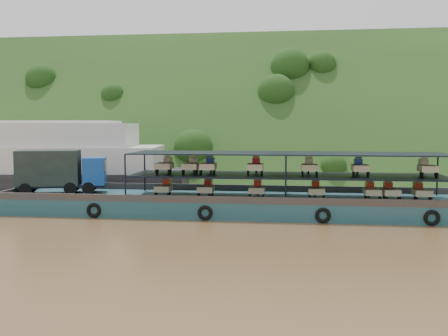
# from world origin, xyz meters

# --- Properties ---
(ground) EXTENTS (160.00, 160.00, 0.00)m
(ground) POSITION_xyz_m (0.00, 0.00, 0.00)
(ground) COLOR brown
(ground) RESTS_ON ground
(hillside) EXTENTS (140.00, 39.60, 39.60)m
(hillside) POSITION_xyz_m (0.00, 36.00, 0.00)
(hillside) COLOR #193613
(hillside) RESTS_ON ground
(cargo_barge) EXTENTS (35.10, 7.18, 4.62)m
(cargo_barge) POSITION_xyz_m (-1.85, 1.12, 1.16)
(cargo_barge) COLOR #15444C
(cargo_barge) RESTS_ON ground
(passenger_ferry) EXTENTS (35.45, 12.55, 7.03)m
(passenger_ferry) POSITION_xyz_m (-24.19, 10.26, 3.04)
(passenger_ferry) COLOR black
(passenger_ferry) RESTS_ON ground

